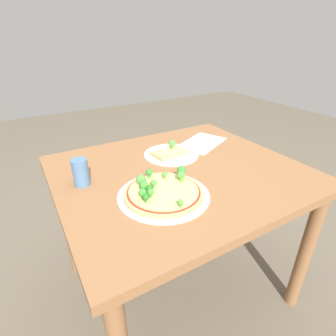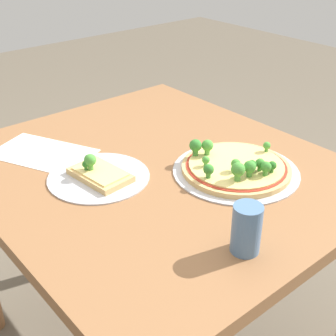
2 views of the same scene
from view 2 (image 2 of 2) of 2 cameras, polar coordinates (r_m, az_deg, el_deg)
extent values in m
cube|color=brown|center=(1.28, -1.57, -0.50)|extent=(1.03, 0.90, 0.04)
cylinder|color=brown|center=(1.98, -0.84, -0.97)|extent=(0.06, 0.06, 0.68)
cylinder|color=#B7B7BC|center=(1.26, 8.27, -0.38)|extent=(0.34, 0.34, 0.00)
cylinder|color=tan|center=(1.26, 8.29, -0.02)|extent=(0.29, 0.29, 0.01)
cylinder|color=#A82D1E|center=(1.25, 8.32, 0.30)|extent=(0.27, 0.27, 0.00)
cylinder|color=#EACC75|center=(1.25, 8.33, 0.42)|extent=(0.25, 0.25, 0.00)
sphere|color=#3D8933|center=(1.20, 11.85, 0.15)|extent=(0.03, 0.03, 0.03)
cylinder|color=#488E3A|center=(1.21, 11.77, -0.60)|extent=(0.01, 0.01, 0.01)
sphere|color=#479338|center=(1.22, 4.63, 0.99)|extent=(0.02, 0.02, 0.02)
cylinder|color=#51973E|center=(1.23, 4.61, 0.44)|extent=(0.01, 0.01, 0.01)
sphere|color=#286B23|center=(1.21, 10.22, 0.41)|extent=(0.02, 0.02, 0.02)
cylinder|color=#37742D|center=(1.22, 10.15, -0.25)|extent=(0.01, 0.01, 0.01)
sphere|color=#3D8933|center=(1.18, 9.95, 0.15)|extent=(0.03, 0.03, 0.03)
cylinder|color=#488E3A|center=(1.19, 9.87, -0.71)|extent=(0.01, 0.01, 0.01)
sphere|color=#479338|center=(1.32, 11.96, 2.70)|extent=(0.02, 0.02, 0.02)
cylinder|color=#51973E|center=(1.33, 11.90, 2.18)|extent=(0.01, 0.01, 0.01)
sphere|color=#479338|center=(1.28, 4.84, 2.77)|extent=(0.03, 0.03, 0.03)
cylinder|color=#51973E|center=(1.29, 4.80, 1.94)|extent=(0.01, 0.01, 0.01)
sphere|color=#479338|center=(1.16, 8.55, -0.16)|extent=(0.04, 0.04, 0.04)
cylinder|color=#51973E|center=(1.17, 8.47, -1.14)|extent=(0.02, 0.02, 0.02)
sphere|color=#3D8933|center=(1.22, 11.17, 0.59)|extent=(0.02, 0.02, 0.02)
cylinder|color=#488E3A|center=(1.23, 11.10, -0.06)|extent=(0.01, 0.01, 0.01)
sphere|color=#479338|center=(1.20, 8.27, 0.54)|extent=(0.02, 0.02, 0.02)
cylinder|color=#51973E|center=(1.21, 8.21, -0.13)|extent=(0.01, 0.01, 0.01)
sphere|color=#286B23|center=(1.22, 12.59, 0.31)|extent=(0.02, 0.02, 0.02)
cylinder|color=#37742D|center=(1.22, 12.51, -0.29)|extent=(0.01, 0.01, 0.01)
sphere|color=#337A2D|center=(1.27, 3.37, 2.77)|extent=(0.03, 0.03, 0.03)
cylinder|color=#3F8136|center=(1.28, 3.34, 1.88)|extent=(0.02, 0.02, 0.02)
sphere|color=#337A2D|center=(1.17, 4.97, -0.17)|extent=(0.03, 0.03, 0.03)
cylinder|color=#3F8136|center=(1.18, 4.93, -0.91)|extent=(0.01, 0.01, 0.01)
cylinder|color=#B7B7BC|center=(1.23, -8.44, -1.07)|extent=(0.27, 0.27, 0.00)
cube|color=tan|center=(1.22, -8.25, -0.83)|extent=(0.17, 0.12, 0.02)
cube|color=#EACC75|center=(1.22, -8.29, -0.42)|extent=(0.14, 0.10, 0.00)
sphere|color=#286B23|center=(1.22, -10.01, 0.46)|extent=(0.02, 0.02, 0.02)
cylinder|color=#37742D|center=(1.23, -9.97, -0.03)|extent=(0.01, 0.01, 0.01)
sphere|color=#479338|center=(1.21, -9.47, 0.99)|extent=(0.03, 0.03, 0.03)
cylinder|color=#51973E|center=(1.22, -9.39, 0.14)|extent=(0.01, 0.01, 0.01)
cylinder|color=#4C7099|center=(0.96, 9.54, -7.34)|extent=(0.06, 0.06, 0.11)
cube|color=white|center=(1.39, -15.02, 1.77)|extent=(0.33, 0.28, 0.00)
camera|label=1|loc=(1.57, 40.74, 19.44)|focal=28.00mm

